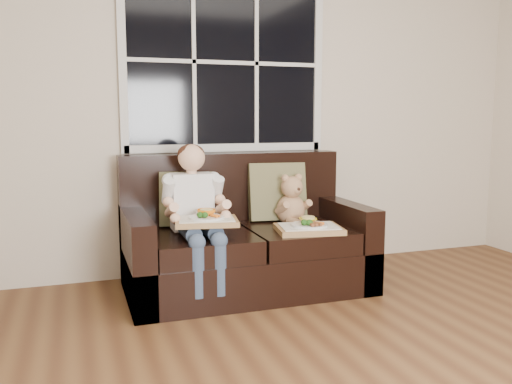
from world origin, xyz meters
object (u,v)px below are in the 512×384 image
object	(u,v)px
loveseat	(244,245)
child	(195,203)
teddy_bear	(292,203)
tray_left	(206,220)
tray_right	(309,227)

from	to	relation	value
loveseat	child	distance (m)	0.53
teddy_bear	tray_left	bearing A→B (deg)	-167.59
loveseat	teddy_bear	bearing A→B (deg)	0.13
teddy_bear	child	bearing A→B (deg)	179.49
loveseat	tray_right	world-z (taller)	loveseat
child	tray_right	distance (m)	0.80
tray_left	loveseat	bearing A→B (deg)	49.91
loveseat	teddy_bear	xyz separation A→B (m)	(0.37, 0.00, 0.29)
teddy_bear	tray_left	distance (m)	0.78
loveseat	tray_right	size ratio (longest dim) A/B	3.47
teddy_bear	tray_right	world-z (taller)	teddy_bear
child	tray_left	bearing A→B (deg)	-78.61
child	tray_left	xyz separation A→B (m)	(0.03, -0.17, -0.08)
child	teddy_bear	size ratio (longest dim) A/B	2.42
loveseat	tray_left	world-z (taller)	loveseat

